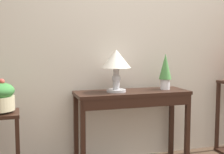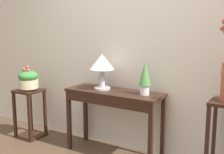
% 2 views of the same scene
% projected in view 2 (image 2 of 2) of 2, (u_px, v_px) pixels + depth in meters
% --- Properties ---
extents(back_wall_with_art, '(9.00, 0.10, 2.80)m').
position_uv_depth(back_wall_with_art, '(135.00, 38.00, 3.61)').
color(back_wall_with_art, beige).
rests_on(back_wall_with_art, ground).
extents(console_table, '(1.17, 0.41, 0.79)m').
position_uv_depth(console_table, '(113.00, 101.00, 3.54)').
color(console_table, black).
rests_on(console_table, ground).
extents(table_lamp, '(0.29, 0.29, 0.43)m').
position_uv_depth(table_lamp, '(102.00, 65.00, 3.57)').
color(table_lamp, '#B7B7BC').
rests_on(table_lamp, console_table).
extents(potted_plant_on_console, '(0.13, 0.13, 0.38)m').
position_uv_depth(potted_plant_on_console, '(145.00, 76.00, 3.31)').
color(potted_plant_on_console, silver).
rests_on(potted_plant_on_console, console_table).
extents(pedestal_stand_left, '(0.33, 0.33, 0.68)m').
position_uv_depth(pedestal_stand_left, '(30.00, 113.00, 4.16)').
color(pedestal_stand_left, black).
rests_on(pedestal_stand_left, ground).
extents(planter_bowl_wide_left, '(0.27, 0.27, 0.33)m').
position_uv_depth(planter_bowl_wide_left, '(28.00, 79.00, 4.08)').
color(planter_bowl_wide_left, beige).
rests_on(planter_bowl_wide_left, pedestal_stand_left).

